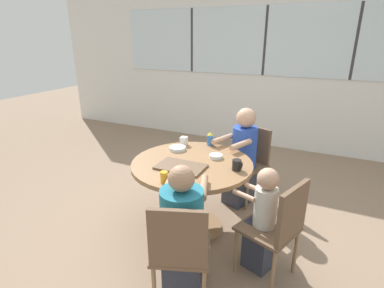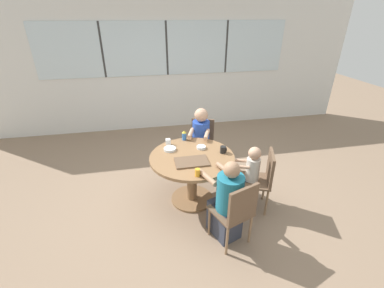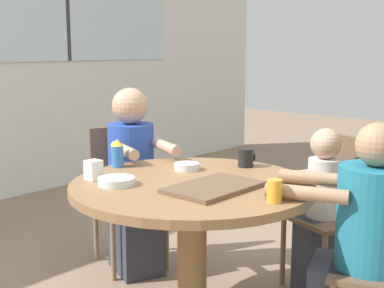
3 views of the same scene
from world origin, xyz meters
The scene contains 16 objects.
ground_plane centered at (0.00, 0.00, 0.00)m, with size 16.00×16.00×0.00m, color #8C725B.
wall_back_with_windows centered at (0.00, 2.80, 1.43)m, with size 8.40×0.08×2.80m.
dining_table centered at (0.00, 0.00, 0.54)m, with size 1.14×1.14×0.73m.
chair_for_woman_green_shirt centered at (0.34, 0.88, 0.51)m, with size 0.52×0.52×0.86m.
chair_for_man_blue_shirt centered at (0.33, -0.88, 0.51)m, with size 0.51×0.51×0.86m.
chair_for_toddler centered at (0.88, -0.32, 0.51)m, with size 0.51×0.51×0.86m.
person_woman_green_shirt centered at (0.28, 0.73, 0.52)m, with size 0.44×0.56×1.11m.
person_man_blue_shirt centered at (0.27, -0.73, 0.47)m, with size 0.47×0.62×1.05m.
person_toddler centered at (0.74, -0.27, 0.45)m, with size 0.36×0.28×0.92m.
food_tray_dark centered at (-0.04, -0.16, 0.74)m, with size 0.43×0.27×0.02m.
coffee_mug centered at (0.43, 0.01, 0.78)m, with size 0.09×0.08×0.10m.
sippy_cup centered at (-0.02, 0.50, 0.80)m, with size 0.07×0.07×0.15m.
juice_glass centered at (-0.03, -0.47, 0.77)m, with size 0.06×0.06×0.09m.
milk_carton_small centered at (-0.28, 0.38, 0.77)m, with size 0.07×0.07×0.09m.
bowl_white_shallow centered at (-0.27, 0.22, 0.75)m, with size 0.17×0.17×0.03m.
bowl_cereal centered at (0.17, 0.19, 0.75)m, with size 0.13×0.13×0.04m.
Camera 2 is at (-0.57, -2.91, 2.44)m, focal length 24.00 mm.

